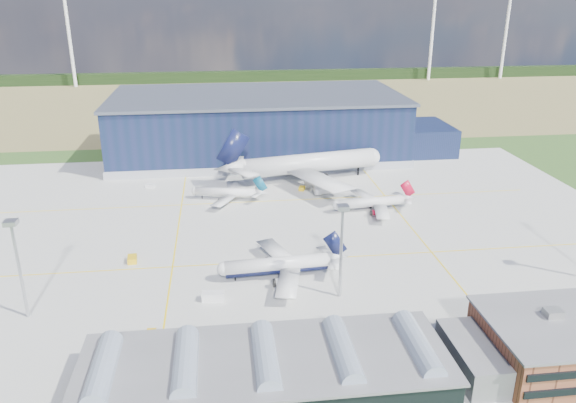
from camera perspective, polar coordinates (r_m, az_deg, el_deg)
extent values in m
plane|color=#2B521F|center=(158.99, -0.55, -4.40)|extent=(600.00, 600.00, 0.00)
cube|color=#AEAEA9|center=(168.03, -0.94, -2.95)|extent=(220.00, 160.00, 0.06)
cube|color=yellow|center=(150.03, -0.11, -5.99)|extent=(180.00, 0.40, 0.02)
cube|color=yellow|center=(191.04, -1.76, 0.06)|extent=(180.00, 0.40, 0.02)
cube|color=yellow|center=(167.77, -11.20, -3.39)|extent=(0.40, 120.00, 0.02)
cube|color=yellow|center=(176.45, 12.09, -2.22)|extent=(0.40, 120.00, 0.02)
cube|color=olive|center=(369.55, -4.55, 10.19)|extent=(600.00, 220.00, 0.01)
cube|color=black|center=(447.78, -5.09, 12.55)|extent=(600.00, 8.00, 8.00)
cylinder|color=white|center=(446.36, -21.32, 15.26)|extent=(2.40, 2.40, 70.00)
cylinder|color=white|center=(464.93, 14.43, 16.15)|extent=(2.40, 2.40, 70.00)
cylinder|color=white|center=(489.62, 21.25, 15.64)|extent=(2.40, 2.40, 70.00)
cube|color=#101C38|center=(244.79, -3.15, 7.74)|extent=(120.00, 60.00, 25.00)
cube|color=#979AA4|center=(247.48, -3.10, 5.28)|extent=(121.00, 61.00, 3.20)
cube|color=#484E5C|center=(242.19, -3.21, 10.74)|extent=(122.00, 62.00, 1.20)
cube|color=#101C38|center=(256.64, 13.32, 6.33)|extent=(24.00, 30.00, 12.00)
cube|color=black|center=(134.67, 26.50, -10.34)|extent=(44.00, 0.40, 1.40)
cube|color=black|center=(133.03, 26.74, -9.04)|extent=(44.00, 0.40, 1.40)
cube|color=#A0A19C|center=(119.56, 25.33, -10.22)|extent=(3.20, 2.60, 1.60)
cube|color=black|center=(105.37, -2.27, -17.10)|extent=(65.00, 22.00, 6.00)
cube|color=slate|center=(103.44, -2.30, -15.70)|extent=(66.00, 23.00, 0.50)
cube|color=slate|center=(114.94, 18.73, -14.73)|extent=(10.00, 18.00, 6.00)
cylinder|color=#8F9DB1|center=(105.37, -18.28, -15.99)|extent=(4.40, 18.00, 4.40)
cylinder|color=#8F9DB1|center=(103.41, -10.36, -15.95)|extent=(4.40, 18.00, 4.40)
cylinder|color=#8F9DB1|center=(103.32, -2.30, -15.61)|extent=(4.40, 18.00, 4.40)
cylinder|color=#8F9DB1|center=(105.11, 5.59, -14.99)|extent=(4.40, 18.00, 4.40)
cylinder|color=#8F9DB1|center=(108.69, 13.04, -14.15)|extent=(4.40, 18.00, 4.40)
cylinder|color=#ADAEB4|center=(133.69, -25.57, -6.50)|extent=(0.70, 0.70, 22.00)
cube|color=#ADAEB4|center=(129.23, -26.35, -1.94)|extent=(2.60, 2.60, 1.00)
cylinder|color=#ADAEB4|center=(129.08, 5.41, -5.35)|extent=(0.70, 0.70, 22.00)
cube|color=#ADAEB4|center=(124.46, 5.59, -0.60)|extent=(2.60, 2.60, 1.00)
cube|color=gold|center=(154.55, -15.54, -5.67)|extent=(2.66, 4.00, 1.58)
cube|color=gold|center=(122.88, -13.75, -12.97)|extent=(2.02, 2.92, 1.23)
cube|color=silver|center=(132.63, -7.60, -9.53)|extent=(5.32, 2.70, 2.24)
cube|color=silver|center=(190.63, 7.12, 0.05)|extent=(3.06, 3.69, 1.37)
cube|color=gold|center=(201.23, 1.42, 1.34)|extent=(2.77, 3.47, 1.32)
cube|color=silver|center=(209.97, -13.81, 1.58)|extent=(3.70, 2.93, 1.41)
imported|color=#99999E|center=(138.64, 21.68, -9.81)|extent=(3.35, 1.98, 1.07)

